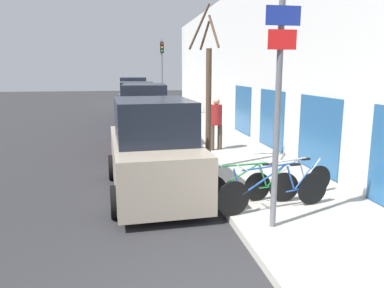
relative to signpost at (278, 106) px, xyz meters
name	(u,v)px	position (x,y,z in m)	size (l,w,h in m)	color
ground_plane	(149,145)	(-1.62, 8.63, -2.29)	(80.00, 80.00, 0.00)	#28282B
sidewalk_curb	(199,130)	(0.98, 11.43, -2.22)	(3.20, 32.00, 0.15)	#ADA89E
building_facade	(237,63)	(2.73, 11.34, 0.93)	(0.23, 32.00, 6.50)	silver
signpost	(278,106)	(0.00, 0.00, 0.00)	(0.58, 0.12, 3.88)	#595B60
bicycle_0	(274,191)	(0.33, 0.75, -1.74)	(2.46, 0.55, 0.94)	black
bicycle_1	(248,186)	(-0.05, 1.20, -1.77)	(2.17, 0.44, 0.87)	black
bicycle_2	(289,180)	(0.97, 1.46, -1.77)	(2.19, 0.56, 0.86)	black
parked_car_0	(153,152)	(-1.90, 2.64, -1.28)	(2.22, 4.50, 2.24)	gray
parked_car_1	(145,119)	(-1.78, 8.25, -1.22)	(2.13, 4.79, 2.38)	maroon
parked_car_2	(137,106)	(-1.87, 13.78, -1.26)	(2.06, 4.71, 2.29)	navy
parked_car_3	(134,98)	(-1.88, 19.25, -1.21)	(2.14, 4.17, 2.42)	#51565B
pedestrian_near	(216,120)	(0.57, 6.53, -1.10)	(0.46, 0.40, 1.81)	#4C3D2D
street_tree	(208,100)	(-0.26, 4.16, -0.21)	(0.67, 1.09, 4.45)	#4C3828
traffic_light	(162,68)	(-0.21, 16.90, 0.74)	(0.20, 0.30, 4.50)	#595B60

